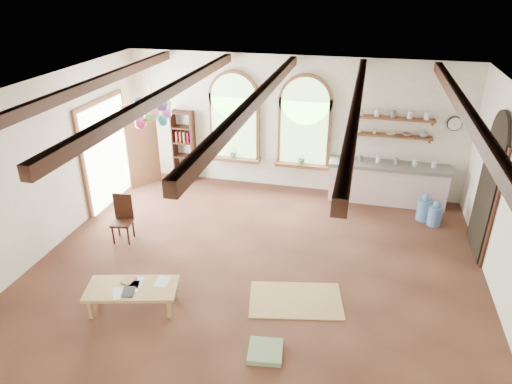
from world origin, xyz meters
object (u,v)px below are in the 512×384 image
(kitchen_counter, at_px, (387,183))
(balloon_cluster, at_px, (153,111))
(coffee_table, at_px, (132,290))
(side_chair, at_px, (123,227))

(kitchen_counter, distance_m, balloon_cluster, 5.44)
(coffee_table, distance_m, side_chair, 2.19)
(kitchen_counter, xyz_separation_m, side_chair, (-5.10, -2.98, -0.20))
(kitchen_counter, height_order, balloon_cluster, balloon_cluster)
(side_chair, xyz_separation_m, balloon_cluster, (0.33, 1.14, 2.08))
(kitchen_counter, relative_size, coffee_table, 1.75)
(kitchen_counter, height_order, side_chair, side_chair)
(kitchen_counter, relative_size, side_chair, 2.83)
(kitchen_counter, distance_m, coffee_table, 6.24)
(side_chair, bearing_deg, kitchen_counter, 30.27)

